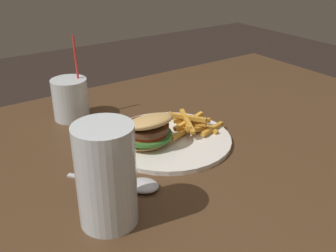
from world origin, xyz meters
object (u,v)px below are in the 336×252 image
Objects in this scene: juice_glass at (71,100)px; spoon at (139,185)px; meal_plate_near at (161,135)px; beer_glass at (106,179)px.

juice_glass is 1.28× the size of spoon.
meal_plate_near is at bearing 94.56° from spoon.
beer_glass is 0.42m from juice_glass.
meal_plate_near is 1.77× the size of spoon.
spoon is at bearing -150.48° from beer_glass.
juice_glass reaches higher than beer_glass.
meal_plate_near is at bearing -141.81° from beer_glass.
meal_plate_near is 0.26m from juice_glass.
meal_plate_near is 1.69× the size of beer_glass.
beer_glass is (0.21, 0.16, 0.05)m from meal_plate_near.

